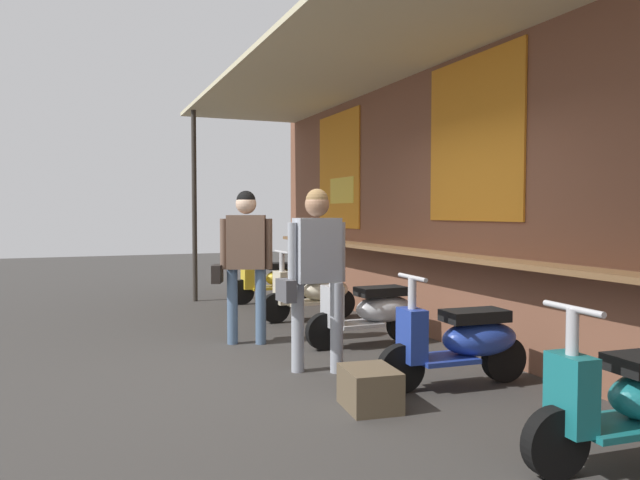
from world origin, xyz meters
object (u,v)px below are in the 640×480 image
at_px(scooter_cream, 314,292).
at_px(merchandise_crate, 370,388).
at_px(shopper_with_handbag, 316,261).
at_px(scooter_silver, 371,311).
at_px(scooter_blue, 462,341).
at_px(shopper_browsing, 245,250).
at_px(scooter_yellow, 276,279).
at_px(scooter_teal, 638,400).

distance_m(scooter_cream, merchandise_crate, 3.81).
distance_m(shopper_with_handbag, merchandise_crate, 1.42).
relative_size(scooter_silver, scooter_blue, 1.00).
distance_m(scooter_blue, shopper_browsing, 2.72).
xyz_separation_m(scooter_yellow, merchandise_crate, (5.38, -1.00, -0.23)).
height_order(scooter_yellow, merchandise_crate, scooter_yellow).
xyz_separation_m(scooter_cream, scooter_teal, (5.17, -0.00, 0.00)).
bearing_deg(scooter_yellow, scooter_cream, 90.01).
height_order(scooter_teal, shopper_with_handbag, shopper_with_handbag).
distance_m(scooter_cream, scooter_blue, 3.44).
xyz_separation_m(scooter_yellow, scooter_silver, (3.44, -0.00, 0.00)).
distance_m(scooter_yellow, scooter_cream, 1.71).
xyz_separation_m(scooter_silver, scooter_blue, (1.71, -0.00, 0.00)).
bearing_deg(shopper_browsing, scooter_cream, 152.70).
relative_size(shopper_with_handbag, merchandise_crate, 3.60).
relative_size(scooter_cream, scooter_blue, 1.00).
height_order(scooter_cream, shopper_with_handbag, shopper_with_handbag).
relative_size(scooter_yellow, scooter_blue, 1.00).
bearing_deg(scooter_yellow, scooter_blue, 90.01).
bearing_deg(merchandise_crate, shopper_with_handbag, 179.88).
height_order(scooter_yellow, scooter_blue, same).
relative_size(scooter_cream, shopper_with_handbag, 0.82).
distance_m(scooter_cream, shopper_with_handbag, 2.82).
xyz_separation_m(scooter_silver, scooter_teal, (3.44, -0.00, 0.00)).
distance_m(scooter_silver, merchandise_crate, 2.19).
height_order(scooter_blue, shopper_browsing, shopper_browsing).
distance_m(scooter_cream, scooter_silver, 1.73).
bearing_deg(scooter_cream, shopper_with_handbag, 64.81).
height_order(scooter_yellow, shopper_browsing, shopper_browsing).
bearing_deg(scooter_cream, scooter_silver, 86.10).
bearing_deg(merchandise_crate, scooter_teal, 33.60).
distance_m(scooter_yellow, merchandise_crate, 5.48).
bearing_deg(merchandise_crate, shopper_browsing, -173.53).
xyz_separation_m(scooter_cream, scooter_silver, (1.73, 0.00, 0.00)).
height_order(scooter_yellow, shopper_with_handbag, shopper_with_handbag).
height_order(shopper_with_handbag, merchandise_crate, shopper_with_handbag).
xyz_separation_m(scooter_teal, merchandise_crate, (-1.50, -1.00, -0.23)).
bearing_deg(scooter_blue, scooter_teal, 93.34).
xyz_separation_m(scooter_blue, shopper_browsing, (-2.30, -1.29, 0.67)).
height_order(scooter_cream, shopper_browsing, shopper_browsing).
distance_m(shopper_browsing, merchandise_crate, 2.70).
bearing_deg(scooter_teal, shopper_with_handbag, -65.21).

